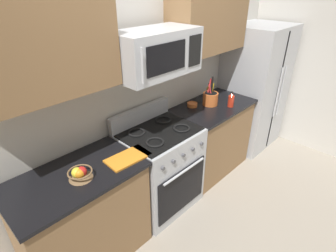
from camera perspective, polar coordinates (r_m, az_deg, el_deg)
ground_plane at (r=2.91m, az=8.67°, el=-21.92°), size 16.00×16.00×0.00m
wall_back at (r=2.74m, az=-7.56°, el=8.50°), size 8.00×0.10×2.60m
counter_left at (r=2.52m, az=-17.43°, el=-17.96°), size 1.05×0.62×0.91m
range_oven at (r=2.89m, az=-1.72°, el=-8.85°), size 0.76×0.66×1.09m
counter_right at (r=3.49m, az=8.99°, el=-2.41°), size 1.04×0.62×0.91m
refrigerator at (r=4.07m, az=17.61°, el=7.60°), size 0.85×0.73×1.73m
wall_right at (r=4.21m, az=30.07°, el=12.09°), size 0.10×8.00×2.60m
microwave at (r=2.38m, az=-2.62°, el=15.29°), size 0.78×0.44×0.38m
upper_cabinets_left at (r=1.97m, az=-25.93°, el=14.31°), size 1.04×0.34×0.64m
upper_cabinets_right at (r=3.12m, az=8.57°, el=21.05°), size 1.03×0.34×0.64m
utensil_crock at (r=3.25m, az=8.95°, el=5.87°), size 0.18×0.18×0.35m
fruit_basket at (r=2.15m, az=-18.10°, el=-9.54°), size 0.19×0.19×0.10m
cutting_board at (r=2.30m, az=-8.44°, el=-6.62°), size 0.38×0.22×0.02m
bottle_oil at (r=3.40m, az=8.52°, el=7.10°), size 0.05×0.05×0.20m
bottle_hot_sauce at (r=3.25m, az=13.18°, el=5.40°), size 0.07×0.07×0.18m
prep_bowl at (r=3.20m, az=5.12°, el=4.54°), size 0.12×0.12×0.05m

